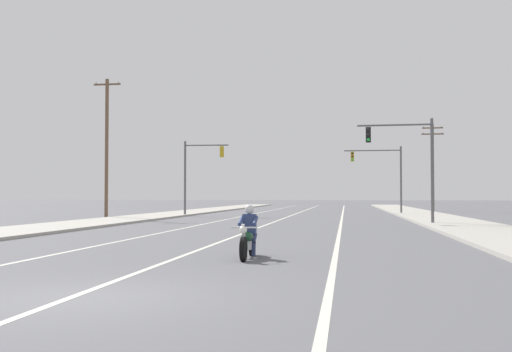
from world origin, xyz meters
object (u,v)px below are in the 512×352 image
at_px(utility_pole_right_far, 433,164).
at_px(motorcycle_with_rider, 248,237).
at_px(utility_pole_left_near, 107,146).
at_px(traffic_signal_mid_right, 384,169).
at_px(traffic_signal_near_right, 410,155).
at_px(traffic_signal_near_left, 197,167).

bearing_deg(utility_pole_right_far, motorcycle_with_rider, -103.25).
relative_size(motorcycle_with_rider, utility_pole_left_near, 0.21).
bearing_deg(utility_pole_left_near, traffic_signal_mid_right, 32.59).
relative_size(traffic_signal_near_right, utility_pole_left_near, 0.59).
distance_m(traffic_signal_mid_right, utility_pole_left_near, 25.24).
bearing_deg(traffic_signal_near_right, traffic_signal_mid_right, 90.71).
distance_m(traffic_signal_near_right, utility_pole_left_near, 22.64).
bearing_deg(utility_pole_left_near, traffic_signal_near_right, -18.03).
xyz_separation_m(traffic_signal_mid_right, utility_pole_right_far, (5.63, 9.33, 0.88)).
height_order(traffic_signal_near_right, utility_pole_right_far, utility_pole_right_far).
xyz_separation_m(traffic_signal_near_right, utility_pole_left_near, (-21.49, 6.99, 1.37)).
bearing_deg(traffic_signal_mid_right, traffic_signal_near_right, -89.29).
relative_size(traffic_signal_near_left, utility_pole_left_near, 0.59).
distance_m(traffic_signal_near_left, utility_pole_left_near, 8.02).
distance_m(traffic_signal_near_right, utility_pole_right_far, 30.39).
relative_size(traffic_signal_near_right, traffic_signal_mid_right, 1.00).
height_order(motorcycle_with_rider, traffic_signal_near_right, traffic_signal_near_right).
height_order(motorcycle_with_rider, utility_pole_left_near, utility_pole_left_near).
bearing_deg(motorcycle_with_rider, utility_pole_left_near, 119.19).
bearing_deg(traffic_signal_near_right, traffic_signal_near_left, 141.68).
relative_size(motorcycle_with_rider, traffic_signal_near_left, 0.35).
bearing_deg(traffic_signal_near_left, motorcycle_with_rider, -73.74).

